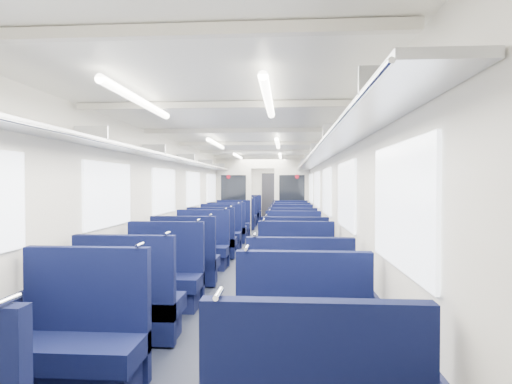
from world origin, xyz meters
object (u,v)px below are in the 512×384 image
Objects in this scene: seat_4 at (130,307)px; seat_8 at (185,263)px; seat_11 at (293,253)px; seat_19 at (291,226)px; seat_3 at (304,359)px; seat_14 at (220,235)px; seat_5 at (299,313)px; seat_7 at (296,280)px; seat_24 at (247,214)px; seat_25 at (289,215)px; seat_23 at (290,217)px; seat_27 at (289,213)px; end_door at (270,196)px; seat_2 at (79,347)px; seat_13 at (292,244)px; seat_18 at (233,225)px; bulkhead at (263,194)px; seat_22 at (243,217)px; seat_21 at (290,220)px; seat_9 at (295,265)px; seat_10 at (202,250)px; seat_16 at (227,230)px; seat_12 at (212,242)px; seat_26 at (249,212)px; seat_20 at (240,220)px; seat_17 at (291,231)px; seat_15 at (292,237)px; seat_6 at (163,280)px.

seat_4 is 2.32m from seat_8.
seat_11 and seat_19 have the same top height.
seat_11 is (0.00, 4.51, 0.00)m from seat_3.
seat_14 is 2.80m from seat_19.
seat_5 is 1.38m from seat_7.
seat_24 is at bearing 90.00° from seat_8.
seat_11 is at bearing -90.00° from seat_25.
seat_27 is at bearing 90.00° from seat_23.
end_door reaches higher than seat_19.
end_door is 16.03m from seat_2.
seat_4 and seat_7 have the same top height.
seat_11 and seat_13 have the same top height.
seat_7 is at bearing 38.43° from seat_4.
seat_11 is at bearing 63.88° from seat_4.
seat_18 is (0.00, 5.86, 0.00)m from seat_8.
bulkhead reaches higher than seat_22.
seat_3 is 1.00× the size of seat_21.
seat_4 is 1.00× the size of seat_9.
seat_14 is 1.00× the size of seat_18.
end_door is 1.82× the size of seat_25.
seat_16 is at bearing 90.00° from seat_10.
seat_11 is (1.66, 1.06, 0.00)m from seat_8.
seat_12 is 1.00× the size of seat_26.
seat_12 is at bearing -103.85° from seat_23.
end_door is at bearing 92.95° from seat_3.
seat_18 and seat_19 have the same top height.
seat_20 and seat_21 have the same top height.
seat_21 and seat_27 have the same top height.
seat_14 and seat_21 have the same top height.
seat_5 is at bearing -90.00° from seat_21.
seat_5 is (0.83, -8.79, -0.90)m from bulkhead.
seat_17 is at bearing 90.00° from seat_5.
end_door reaches higher than seat_16.
seat_14 is at bearing 90.00° from seat_2.
seat_9 is 1.00× the size of seat_27.
seat_8 is at bearing -116.22° from seat_15.
seat_2 is 2.18m from seat_6.
seat_18 is 2.62m from seat_21.
seat_12 is 2.24m from seat_16.
seat_7 is 1.00× the size of seat_9.
seat_2 is at bearing -110.63° from seat_11.
seat_26 is at bearing 143.71° from seat_25.
seat_3 and seat_15 have the same top height.
seat_11 is (0.00, 1.10, 0.00)m from seat_9.
seat_5 and seat_19 have the same top height.
seat_23 is 1.00× the size of seat_25.
end_door is at bearing 96.85° from seat_19.
end_door is at bearing 85.39° from seat_12.
seat_7 and seat_10 have the same top height.
seat_3 is 5.69m from seat_13.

